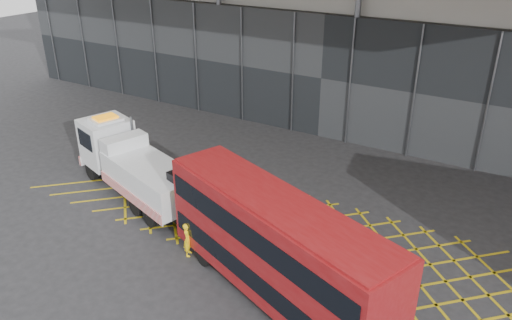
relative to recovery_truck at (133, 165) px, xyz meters
The scene contains 5 objects.
ground_plane 3.54m from the recovery_truck, 18.82° to the left, with size 120.00×120.00×0.00m, color #262729.
road_markings 8.76m from the recovery_truck, ahead, with size 27.96×7.16×0.01m.
recovery_truck is the anchor object (origin of this frame).
bus_towed 10.76m from the recovery_truck, 17.75° to the right, with size 10.65×6.01×4.27m.
worker 6.52m from the recovery_truck, 26.52° to the right, with size 0.57×0.37×1.56m, color yellow.
Camera 1 is at (14.53, -17.63, 12.98)m, focal length 35.00 mm.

